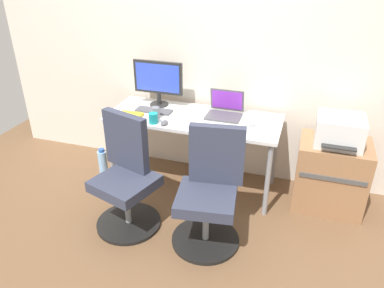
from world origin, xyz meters
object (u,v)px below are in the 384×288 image
water_bottle_on_floor (103,163)px  coffee_mug (153,118)px  office_chair_right (210,193)px  side_cabinet (331,175)px  printer (340,130)px  desktop_monitor (158,80)px  office_chair_left (126,178)px  open_laptop (225,110)px

water_bottle_on_floor → coffee_mug: bearing=-9.8°
office_chair_right → water_bottle_on_floor: office_chair_right is taller
office_chair_right → side_cabinet: bearing=39.7°
side_cabinet → office_chair_right: bearing=-140.3°
printer → desktop_monitor: bearing=176.2°
office_chair_left → desktop_monitor: 1.02m
coffee_mug → office_chair_right: bearing=-35.1°
water_bottle_on_floor → coffee_mug: size_ratio=3.37×
water_bottle_on_floor → side_cabinet: bearing=5.0°
coffee_mug → office_chair_left: bearing=-98.2°
printer → office_chair_right: bearing=-140.3°
office_chair_right → coffee_mug: size_ratio=10.22×
office_chair_right → water_bottle_on_floor: (-1.27, 0.56, -0.28)m
office_chair_right → desktop_monitor: size_ratio=1.96×
office_chair_left → printer: bearing=25.0°
office_chair_left → water_bottle_on_floor: (-0.57, 0.56, -0.28)m
desktop_monitor → printer: bearing=-3.8°
printer → water_bottle_on_floor: (-2.17, -0.19, -0.60)m
printer → coffee_mug: bearing=-169.0°
side_cabinet → open_laptop: open_laptop is taller
office_chair_left → open_laptop: 1.08m
desktop_monitor → side_cabinet: bearing=-3.7°
office_chair_right → printer: (0.90, 0.75, 0.32)m
office_chair_left → desktop_monitor: size_ratio=1.96×
side_cabinet → printer: size_ratio=1.57×
open_laptop → water_bottle_on_floor: bearing=-168.2°
office_chair_left → printer: size_ratio=2.35×
side_cabinet → water_bottle_on_floor: bearing=-175.0°
office_chair_left → side_cabinet: 1.78m
office_chair_right → coffee_mug: (-0.64, 0.45, 0.35)m
desktop_monitor → open_laptop: bearing=-4.5°
office_chair_right → open_laptop: (-0.09, 0.80, 0.36)m
desktop_monitor → office_chair_right: bearing=-48.7°
side_cabinet → printer: (0.00, -0.00, 0.43)m
office_chair_right → open_laptop: size_ratio=3.03×
printer → desktop_monitor: desktop_monitor is taller
side_cabinet → water_bottle_on_floor: (-2.17, -0.19, -0.17)m
side_cabinet → desktop_monitor: size_ratio=1.31×
printer → office_chair_left: bearing=-155.0°
office_chair_left → office_chair_right: 0.70m
open_laptop → coffee_mug: (-0.55, -0.36, -0.01)m
printer → water_bottle_on_floor: size_ratio=1.29×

